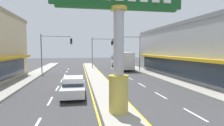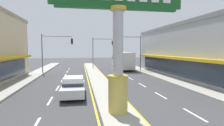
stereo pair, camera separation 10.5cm
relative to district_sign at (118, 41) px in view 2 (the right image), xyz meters
name	(u,v)px [view 2 (the right image)]	position (x,y,z in m)	size (l,w,h in m)	color
median_strip	(98,79)	(0.00, 12.36, -4.15)	(2.07, 52.00, 0.14)	#A39E93
sidewalk_left	(17,84)	(-8.79, 10.36, -4.13)	(2.32, 60.00, 0.18)	#9E9B93
sidewalk_right	(170,79)	(8.79, 10.36, -4.13)	(2.32, 60.00, 0.18)	#9E9B93
lane_markings	(99,81)	(0.00, 11.01, -4.21)	(8.81, 52.00, 0.01)	silver
district_sign	(118,41)	(0.00, 0.00, 0.00)	(7.44, 1.17, 7.41)	gold
storefront_right	(204,51)	(14.21, 11.42, -0.64)	(9.80, 25.24, 7.15)	#999EA3
traffic_light_left_side	(54,47)	(-6.27, 19.58, 0.03)	(4.86, 0.46, 6.20)	slate
traffic_light_right_side	(131,47)	(6.27, 19.12, 0.03)	(4.86, 0.46, 6.20)	slate
traffic_light_median_far	(100,48)	(1.87, 25.53, -0.02)	(4.20, 0.46, 6.20)	slate
bus_near_right_lane	(122,59)	(5.98, 24.22, -2.35)	(3.03, 11.30, 3.26)	silver
sedan_far_right_lane	(73,86)	(-2.68, 4.68, -3.43)	(1.89, 4.33, 1.53)	silver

